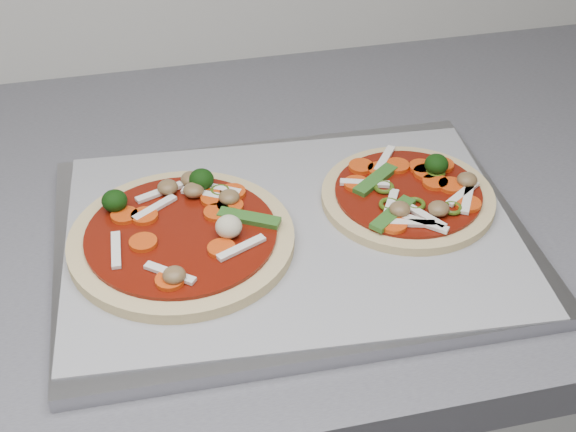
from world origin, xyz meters
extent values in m
cube|color=#B4B4B2|center=(0.00, 1.30, 0.43)|extent=(3.60, 0.60, 0.86)
cube|color=#98979C|center=(-0.36, 1.22, 0.91)|extent=(0.44, 0.33, 0.01)
cube|color=#96979C|center=(-0.36, 1.22, 0.92)|extent=(0.43, 0.33, 0.00)
cylinder|color=tan|center=(-0.46, 1.22, 0.92)|extent=(0.24, 0.24, 0.01)
cylinder|color=maroon|center=(-0.46, 1.22, 0.93)|extent=(0.21, 0.21, 0.00)
ellipsoid|color=brown|center=(-0.44, 1.27, 0.94)|extent=(0.03, 0.03, 0.01)
cylinder|color=#F14316|center=(-0.51, 1.25, 0.93)|extent=(0.04, 0.04, 0.00)
ellipsoid|color=beige|center=(-0.42, 1.20, 0.94)|extent=(0.03, 0.03, 0.02)
cylinder|color=#F14316|center=(-0.49, 1.24, 0.93)|extent=(0.03, 0.03, 0.00)
cylinder|color=#F14316|center=(-0.49, 1.21, 0.93)|extent=(0.04, 0.04, 0.00)
cylinder|color=#F14316|center=(-0.43, 1.28, 0.93)|extent=(0.04, 0.04, 0.00)
cube|color=white|center=(-0.42, 1.27, 0.93)|extent=(0.05, 0.03, 0.00)
cylinder|color=#F14316|center=(-0.41, 1.24, 0.93)|extent=(0.03, 0.03, 0.00)
cube|color=white|center=(-0.52, 1.20, 0.93)|extent=(0.01, 0.05, 0.00)
ellipsoid|color=brown|center=(-0.47, 1.28, 0.94)|extent=(0.02, 0.02, 0.01)
torus|color=#3B5412|center=(-0.42, 1.27, 0.93)|extent=(0.03, 0.03, 0.00)
cylinder|color=#F14316|center=(-0.42, 1.26, 0.93)|extent=(0.03, 0.03, 0.00)
cube|color=#396B22|center=(-0.40, 1.22, 0.93)|extent=(0.06, 0.04, 0.00)
cylinder|color=#F14316|center=(-0.42, 1.23, 0.93)|extent=(0.03, 0.03, 0.00)
cube|color=white|center=(-0.48, 1.16, 0.93)|extent=(0.04, 0.04, 0.00)
ellipsoid|color=brown|center=(-0.47, 1.15, 0.94)|extent=(0.02, 0.02, 0.01)
cylinder|color=#F14316|center=(-0.41, 1.26, 0.93)|extent=(0.03, 0.03, 0.00)
cylinder|color=#F14316|center=(-0.43, 1.18, 0.93)|extent=(0.03, 0.03, 0.00)
torus|color=#3B5412|center=(-0.41, 1.23, 0.93)|extent=(0.03, 0.03, 0.00)
cube|color=white|center=(-0.47, 1.28, 0.93)|extent=(0.05, 0.02, 0.00)
ellipsoid|color=#0F3A0A|center=(-0.43, 1.28, 0.94)|extent=(0.03, 0.03, 0.02)
cube|color=white|center=(-0.41, 1.18, 0.93)|extent=(0.05, 0.03, 0.00)
cube|color=white|center=(-0.48, 1.25, 0.93)|extent=(0.04, 0.03, 0.00)
cylinder|color=#F14316|center=(-0.48, 1.15, 0.93)|extent=(0.03, 0.03, 0.00)
cube|color=white|center=(-0.43, 1.26, 0.93)|extent=(0.05, 0.03, 0.00)
ellipsoid|color=#0F3A0A|center=(-0.52, 1.26, 0.94)|extent=(0.03, 0.03, 0.02)
ellipsoid|color=brown|center=(-0.44, 1.29, 0.94)|extent=(0.03, 0.03, 0.01)
ellipsoid|color=brown|center=(-0.41, 1.25, 0.94)|extent=(0.02, 0.02, 0.01)
cylinder|color=tan|center=(-0.24, 1.23, 0.92)|extent=(0.17, 0.17, 0.01)
cylinder|color=maroon|center=(-0.24, 1.23, 0.93)|extent=(0.15, 0.15, 0.00)
cylinder|color=#F14316|center=(-0.29, 1.25, 0.93)|extent=(0.03, 0.03, 0.00)
torus|color=#3B5412|center=(-0.27, 1.21, 0.93)|extent=(0.03, 0.03, 0.00)
cylinder|color=#F14316|center=(-0.27, 1.18, 0.93)|extent=(0.04, 0.04, 0.00)
torus|color=#3B5412|center=(-0.26, 1.24, 0.93)|extent=(0.02, 0.02, 0.00)
cylinder|color=#F14316|center=(-0.26, 1.27, 0.93)|extent=(0.03, 0.03, 0.00)
cube|color=white|center=(-0.24, 1.29, 0.93)|extent=(0.03, 0.04, 0.00)
cylinder|color=#F14316|center=(-0.21, 1.27, 0.93)|extent=(0.03, 0.03, 0.00)
torus|color=#3B5412|center=(-0.24, 1.21, 0.93)|extent=(0.03, 0.03, 0.00)
cylinder|color=#F14316|center=(-0.24, 1.27, 0.93)|extent=(0.03, 0.03, 0.00)
torus|color=#3B5412|center=(-0.20, 1.25, 0.93)|extent=(0.03, 0.03, 0.00)
cube|color=white|center=(-0.26, 1.18, 0.93)|extent=(0.05, 0.02, 0.00)
cube|color=white|center=(-0.19, 1.21, 0.93)|extent=(0.04, 0.03, 0.00)
cylinder|color=#F14316|center=(-0.27, 1.28, 0.93)|extent=(0.03, 0.03, 0.00)
ellipsoid|color=brown|center=(-0.26, 1.20, 0.93)|extent=(0.03, 0.03, 0.01)
torus|color=#3B5412|center=(-0.21, 1.19, 0.93)|extent=(0.03, 0.03, 0.00)
cylinder|color=#F14316|center=(-0.21, 1.26, 0.93)|extent=(0.03, 0.03, 0.00)
cylinder|color=#F14316|center=(-0.20, 1.23, 0.93)|extent=(0.03, 0.03, 0.00)
ellipsoid|color=#0F3A0A|center=(-0.20, 1.26, 0.94)|extent=(0.03, 0.03, 0.02)
ellipsoid|color=brown|center=(-0.22, 1.19, 0.93)|extent=(0.03, 0.03, 0.01)
cube|color=white|center=(-0.24, 1.18, 0.93)|extent=(0.04, 0.04, 0.00)
cube|color=white|center=(-0.28, 1.25, 0.93)|extent=(0.05, 0.02, 0.00)
cylinder|color=#F14316|center=(-0.21, 1.24, 0.93)|extent=(0.03, 0.03, 0.00)
cube|color=#396B22|center=(-0.27, 1.26, 0.93)|extent=(0.05, 0.05, 0.00)
cube|color=white|center=(-0.26, 1.21, 0.93)|extent=(0.03, 0.05, 0.00)
cylinder|color=#F14316|center=(-0.19, 1.27, 0.93)|extent=(0.04, 0.04, 0.00)
cube|color=white|center=(-0.19, 1.21, 0.93)|extent=(0.03, 0.05, 0.00)
cube|color=white|center=(-0.24, 1.19, 0.93)|extent=(0.03, 0.05, 0.00)
ellipsoid|color=brown|center=(-0.18, 1.23, 0.93)|extent=(0.03, 0.03, 0.01)
cylinder|color=#F14316|center=(-0.19, 1.20, 0.93)|extent=(0.03, 0.03, 0.00)
cube|color=#396B22|center=(-0.27, 1.20, 0.93)|extent=(0.05, 0.05, 0.00)
camera|label=1|loc=(-0.49, 0.65, 1.38)|focal=50.00mm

